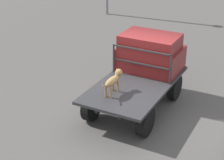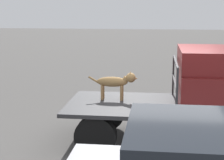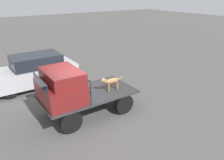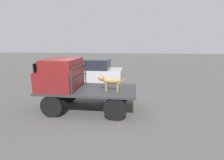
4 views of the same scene
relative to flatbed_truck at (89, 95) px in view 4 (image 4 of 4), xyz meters
The scene contains 6 objects.
ground_plane 0.63m from the flatbed_truck, ahead, with size 80.00×80.00×0.00m, color #514F4C.
flatbed_truck is the anchor object (origin of this frame).
truck_cab 1.37m from the flatbed_truck, ahead, with size 1.40×1.89×1.18m.
truck_headboard 0.94m from the flatbed_truck, ahead, with size 0.04×1.89×0.93m.
dog 1.13m from the flatbed_truck, 162.82° to the left, with size 1.08×0.23×0.64m.
parked_sedan 4.03m from the flatbed_truck, 75.00° to the right, with size 4.30×1.75×1.70m.
Camera 4 is at (-1.74, 6.59, 2.67)m, focal length 28.00 mm.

